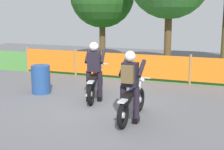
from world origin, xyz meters
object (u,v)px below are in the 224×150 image
Objects in this scene: rider_lead at (94,69)px; rider_trailing at (130,83)px; motorcycle_trailing at (132,101)px; motorcycle_lead at (96,83)px; oil_drum at (41,79)px.

rider_lead and rider_trailing have the same top height.
rider_trailing reaches higher than motorcycle_trailing.
motorcycle_lead is 1.18× the size of rider_trailing.
motorcycle_trailing is at bearing -141.19° from rider_lead.
rider_lead is at bearing 51.58° from motorcycle_trailing.
rider_trailing is 1.92× the size of oil_drum.
motorcycle_lead is at bearing 0.28° from oil_drum.
oil_drum is at bearing 68.24° from motorcycle_trailing.
motorcycle_lead is 2.29m from rider_trailing.
motorcycle_lead reaches higher than motorcycle_trailing.
motorcycle_trailing is at bearing -22.48° from oil_drum.
motorcycle_lead is 2.26× the size of oil_drum.
rider_trailing is (-0.00, -0.21, 0.50)m from motorcycle_trailing.
rider_trailing is at bearing -25.51° from oil_drum.
rider_lead reaches higher than motorcycle_trailing.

